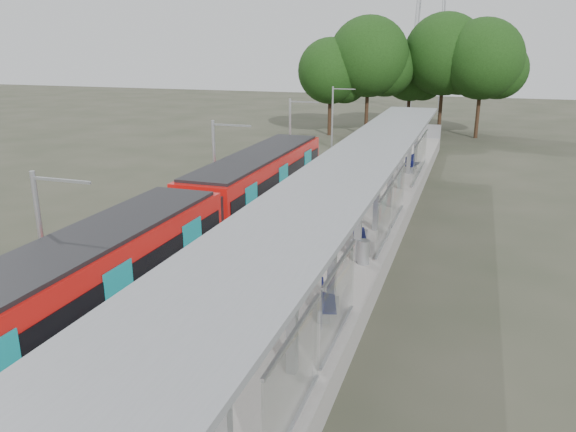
% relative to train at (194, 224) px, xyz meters
% --- Properties ---
extents(trackbed, '(3.00, 70.00, 0.24)m').
position_rel_train_xyz_m(trackbed, '(-0.00, 6.70, -1.93)').
color(trackbed, '#59544C').
rests_on(trackbed, ground).
extents(platform, '(6.00, 50.00, 1.00)m').
position_rel_train_xyz_m(platform, '(4.50, 6.70, -1.55)').
color(platform, gray).
rests_on(platform, ground).
extents(tactile_strip, '(0.60, 50.00, 0.02)m').
position_rel_train_xyz_m(tactile_strip, '(1.95, 6.70, -1.04)').
color(tactile_strip, yellow).
rests_on(tactile_strip, platform).
extents(end_fence, '(6.00, 0.10, 1.20)m').
position_rel_train_xyz_m(end_fence, '(4.50, 31.65, -0.45)').
color(end_fence, '#9EA0A5').
rests_on(end_fence, platform).
extents(train, '(2.74, 27.60, 3.62)m').
position_rel_train_xyz_m(train, '(0.00, 0.00, 0.00)').
color(train, black).
rests_on(train, ground).
extents(canopy, '(3.27, 38.00, 3.66)m').
position_rel_train_xyz_m(canopy, '(6.11, 2.88, 2.15)').
color(canopy, '#9EA0A5').
rests_on(canopy, platform).
extents(tree_cluster, '(21.35, 12.65, 12.03)m').
position_rel_train_xyz_m(tree_cluster, '(3.99, 39.50, 5.34)').
color(tree_cluster, '#382316').
rests_on(tree_cluster, ground).
extents(catenary_masts, '(2.08, 48.16, 5.40)m').
position_rel_train_xyz_m(catenary_masts, '(-1.72, 5.70, 0.86)').
color(catenary_masts, '#9EA0A5').
rests_on(catenary_masts, ground).
extents(bench_near, '(0.81, 1.45, 0.95)m').
position_rel_train_xyz_m(bench_near, '(6.51, -4.02, -0.55)').
color(bench_near, '#0E1249').
rests_on(bench_near, platform).
extents(bench_mid, '(0.87, 1.68, 1.10)m').
position_rel_train_xyz_m(bench_mid, '(6.12, 2.48, -0.47)').
color(bench_mid, '#0E1249').
rests_on(bench_mid, platform).
extents(bench_far, '(0.84, 1.61, 1.05)m').
position_rel_train_xyz_m(bench_far, '(6.63, 17.38, -0.50)').
color(bench_far, '#0E1249').
rests_on(bench_far, platform).
extents(info_pillar_far, '(0.38, 0.38, 1.68)m').
position_rel_train_xyz_m(info_pillar_far, '(5.32, 13.32, -0.33)').
color(info_pillar_far, beige).
rests_on(info_pillar_far, platform).
extents(litter_bin, '(0.55, 0.55, 0.93)m').
position_rel_train_xyz_m(litter_bin, '(6.78, 0.51, -0.59)').
color(litter_bin, '#9EA0A5').
rests_on(litter_bin, platform).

